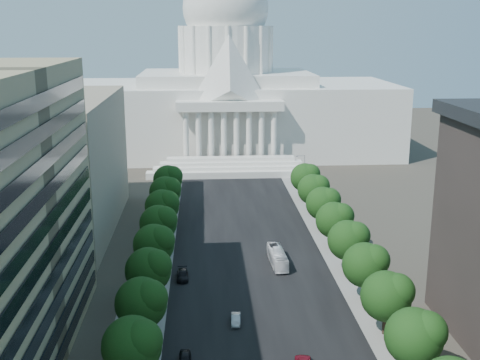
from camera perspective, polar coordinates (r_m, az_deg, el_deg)
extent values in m
cube|color=black|center=(130.57, 0.45, -5.73)|extent=(30.00, 260.00, 0.01)
cube|color=gray|center=(130.68, -7.93, -5.86)|extent=(8.00, 260.00, 0.02)
cube|color=gray|center=(133.20, 8.67, -5.49)|extent=(8.00, 260.00, 0.02)
cube|color=white|center=(219.87, -1.30, 5.91)|extent=(120.00, 50.00, 25.00)
cube|color=white|center=(218.20, -1.32, 9.68)|extent=(60.00, 40.00, 4.00)
cube|color=white|center=(192.05, -0.98, 7.09)|extent=(34.00, 8.00, 3.00)
cylinder|color=white|center=(217.61, -1.34, 12.30)|extent=(32.00, 32.00, 16.00)
ellipsoid|color=white|center=(217.55, -1.36, 15.99)|extent=(30.00, 30.00, 27.60)
cube|color=gray|center=(141.20, -19.67, 1.31)|extent=(38.00, 52.00, 30.00)
sphere|color=black|center=(79.06, -10.22, -15.21)|extent=(7.60, 7.60, 7.60)
sphere|color=black|center=(77.70, -9.32, -14.77)|extent=(5.32, 5.32, 5.32)
cylinder|color=#33261C|center=(91.76, -9.24, -14.08)|extent=(0.56, 0.56, 2.94)
sphere|color=black|center=(89.63, -9.37, -11.43)|extent=(7.60, 7.60, 7.60)
sphere|color=black|center=(88.33, -8.57, -10.98)|extent=(5.32, 5.32, 5.32)
cylinder|color=#33261C|center=(102.42, -8.61, -10.88)|extent=(0.56, 0.56, 2.94)
sphere|color=black|center=(100.52, -8.71, -8.46)|extent=(7.60, 7.60, 7.60)
sphere|color=black|center=(99.27, -8.00, -8.02)|extent=(5.32, 5.32, 5.32)
cylinder|color=#33261C|center=(113.36, -8.10, -8.30)|extent=(0.56, 0.56, 2.94)
sphere|color=black|center=(111.64, -8.19, -6.07)|extent=(7.60, 7.60, 7.60)
sphere|color=black|center=(110.43, -7.55, -5.65)|extent=(5.32, 5.32, 5.32)
cylinder|color=#33261C|center=(124.48, -7.69, -6.17)|extent=(0.56, 0.56, 2.94)
sphere|color=black|center=(122.92, -7.77, -4.12)|extent=(7.60, 7.60, 7.60)
sphere|color=black|center=(121.75, -7.18, -3.72)|extent=(5.32, 5.32, 5.32)
cylinder|color=#33261C|center=(135.76, -7.35, -4.40)|extent=(0.56, 0.56, 2.94)
sphere|color=black|center=(134.33, -7.42, -2.50)|extent=(7.60, 7.60, 7.60)
sphere|color=black|center=(133.19, -6.88, -2.12)|extent=(5.32, 5.32, 5.32)
cylinder|color=#33261C|center=(147.15, -7.07, -2.89)|extent=(0.56, 0.56, 2.94)
sphere|color=black|center=(145.84, -7.12, -1.13)|extent=(7.60, 7.60, 7.60)
sphere|color=black|center=(144.72, -6.63, -0.77)|extent=(5.32, 5.32, 5.32)
cylinder|color=#33261C|center=(158.64, -6.82, -1.61)|extent=(0.56, 0.56, 2.94)
sphere|color=black|center=(157.41, -6.87, 0.04)|extent=(7.60, 7.60, 7.60)
sphere|color=black|center=(156.33, -6.41, 0.38)|extent=(5.32, 5.32, 5.32)
sphere|color=black|center=(82.95, 16.16, -14.08)|extent=(7.60, 7.60, 7.60)
sphere|color=black|center=(82.24, 17.29, -13.53)|extent=(5.32, 5.32, 5.32)
cylinder|color=#33261C|center=(95.13, 13.51, -13.22)|extent=(0.56, 0.56, 2.94)
sphere|color=black|center=(93.07, 13.68, -10.65)|extent=(7.60, 7.60, 7.60)
sphere|color=black|center=(92.34, 14.66, -10.14)|extent=(5.32, 5.32, 5.32)
cylinder|color=#33261C|center=(105.45, 11.60, -10.26)|extent=(0.56, 0.56, 2.94)
sphere|color=black|center=(103.60, 11.74, -7.89)|extent=(7.60, 7.60, 7.60)
sphere|color=black|center=(102.86, 12.60, -7.42)|extent=(5.32, 5.32, 5.32)
cylinder|color=#33261C|center=(116.10, 10.07, -7.82)|extent=(0.56, 0.56, 2.94)
sphere|color=black|center=(114.42, 10.18, -5.64)|extent=(7.60, 7.60, 7.60)
sphere|color=black|center=(113.67, 10.95, -5.20)|extent=(5.32, 5.32, 5.32)
cylinder|color=#33261C|center=(126.99, 8.82, -5.79)|extent=(0.56, 0.56, 2.94)
sphere|color=black|center=(125.46, 8.90, -3.78)|extent=(7.60, 7.60, 7.60)
sphere|color=black|center=(124.70, 9.59, -3.37)|extent=(5.32, 5.32, 5.32)
cylinder|color=#33261C|center=(138.06, 7.76, -4.09)|extent=(0.56, 0.56, 2.94)
sphere|color=black|center=(136.65, 7.83, -2.22)|extent=(7.60, 7.60, 7.60)
sphere|color=black|center=(135.89, 8.46, -1.84)|extent=(5.32, 5.32, 5.32)
cylinder|color=#33261C|center=(149.28, 6.87, -2.64)|extent=(0.56, 0.56, 2.94)
sphere|color=black|center=(147.98, 6.93, -0.90)|extent=(7.60, 7.60, 7.60)
sphere|color=black|center=(147.21, 7.50, -0.54)|extent=(5.32, 5.32, 5.32)
cylinder|color=#33261C|center=(160.61, 6.11, -1.39)|extent=(0.56, 0.56, 2.94)
sphere|color=black|center=(159.40, 6.16, 0.24)|extent=(7.60, 7.60, 7.60)
sphere|color=black|center=(158.63, 6.69, 0.58)|extent=(5.32, 5.32, 5.32)
cylinder|color=gray|center=(83.77, 17.98, -15.23)|extent=(0.18, 0.18, 9.00)
cylinder|color=gray|center=(81.36, 17.41, -12.68)|extent=(2.40, 0.14, 0.14)
sphere|color=gray|center=(81.03, 16.66, -12.81)|extent=(0.44, 0.44, 0.44)
cylinder|color=gray|center=(104.91, 13.02, -8.66)|extent=(0.18, 0.18, 9.00)
cylinder|color=gray|center=(103.00, 12.51, -6.50)|extent=(2.40, 0.14, 0.14)
sphere|color=gray|center=(102.74, 11.92, -6.58)|extent=(0.44, 0.44, 0.44)
cylinder|color=gray|center=(127.46, 9.87, -4.32)|extent=(0.18, 0.18, 9.00)
cylinder|color=gray|center=(125.89, 9.43, -2.48)|extent=(2.40, 0.14, 0.14)
sphere|color=gray|center=(125.67, 8.93, -2.54)|extent=(0.44, 0.44, 0.44)
cylinder|color=gray|center=(150.78, 7.71, -1.29)|extent=(0.18, 0.18, 9.00)
cylinder|color=gray|center=(149.45, 7.31, 0.29)|extent=(2.40, 0.14, 0.14)
sphere|color=gray|center=(149.28, 6.90, 0.24)|extent=(0.44, 0.44, 0.44)
cylinder|color=gray|center=(174.57, 6.13, 0.92)|extent=(0.18, 0.18, 9.00)
cylinder|color=gray|center=(173.42, 5.78, 2.30)|extent=(2.40, 0.14, 0.14)
sphere|color=gray|center=(173.27, 5.42, 2.26)|extent=(0.44, 0.44, 0.44)
imported|color=black|center=(86.17, -5.22, -16.53)|extent=(1.82, 4.27, 1.44)
imported|color=#A9ACB1|center=(95.91, -0.40, -13.09)|extent=(1.61, 4.08, 1.32)
imported|color=black|center=(111.69, -5.48, -8.97)|extent=(2.28, 5.26, 1.51)
imported|color=white|center=(117.50, 3.57, -7.31)|extent=(3.08, 11.05, 3.05)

